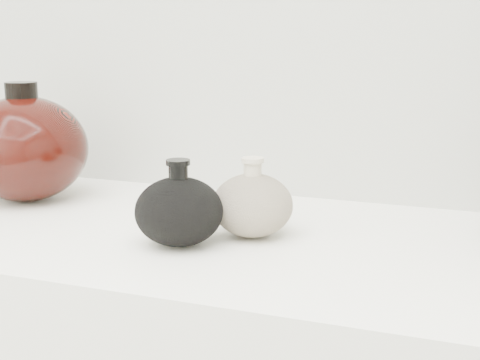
% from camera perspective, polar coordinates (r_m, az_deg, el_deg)
% --- Properties ---
extents(black_gourd_vase, '(0.16, 0.16, 0.12)m').
position_cam_1_polar(black_gourd_vase, '(0.91, -5.23, -2.62)').
color(black_gourd_vase, black).
rests_on(black_gourd_vase, display_counter).
extents(cream_gourd_vase, '(0.15, 0.15, 0.11)m').
position_cam_1_polar(cream_gourd_vase, '(0.94, 1.07, -2.10)').
color(cream_gourd_vase, beige).
rests_on(cream_gourd_vase, display_counter).
extents(left_round_pot, '(0.28, 0.28, 0.20)m').
position_cam_1_polar(left_round_pot, '(1.20, -17.85, 2.60)').
color(left_round_pot, black).
rests_on(left_round_pot, display_counter).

